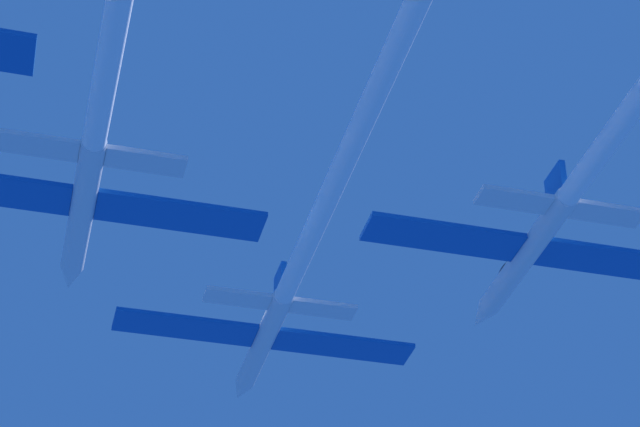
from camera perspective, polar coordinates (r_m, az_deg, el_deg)
The scene contains 3 objects.
jet_lead at distance 73.28m, azimuth -0.92°, elevation -2.13°, with size 19.09×43.56×3.16m.
jet_left_wing at distance 57.74m, azimuth -9.31°, elevation 7.28°, with size 19.09×50.69×3.16m.
jet_right_wing at distance 64.39m, azimuth 12.97°, elevation 3.53°, with size 19.09×47.45×3.16m.
Camera 1 is at (-13.34, -69.27, -38.21)m, focal length 71.74 mm.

